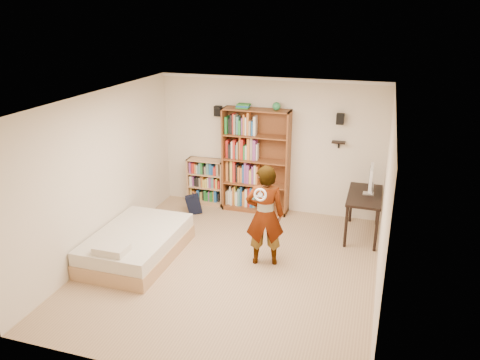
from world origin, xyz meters
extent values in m
cube|color=tan|center=(0.00, 0.00, 0.00)|extent=(4.50, 5.00, 0.01)
cube|color=silver|center=(0.00, 2.50, 1.35)|extent=(4.50, 0.02, 2.70)
cube|color=silver|center=(0.00, -2.50, 1.35)|extent=(4.50, 0.02, 2.70)
cube|color=silver|center=(-2.25, 0.00, 1.35)|extent=(0.02, 5.00, 2.70)
cube|color=silver|center=(2.25, 0.00, 1.35)|extent=(0.02, 5.00, 2.70)
cube|color=white|center=(0.00, 0.00, 2.70)|extent=(4.50, 5.00, 0.02)
cube|color=white|center=(0.00, 2.47, 2.67)|extent=(4.50, 0.06, 0.06)
cube|color=white|center=(0.00, -2.47, 2.67)|extent=(4.50, 0.06, 0.06)
cube|color=white|center=(-2.22, 0.00, 2.67)|extent=(0.06, 5.00, 0.06)
cube|color=white|center=(2.22, 0.00, 2.67)|extent=(0.06, 5.00, 0.06)
cube|color=black|center=(-1.05, 2.40, 2.00)|extent=(0.14, 0.12, 0.20)
cube|color=black|center=(1.35, 2.40, 2.00)|extent=(0.14, 0.12, 0.20)
cube|color=black|center=(1.35, 2.41, 1.55)|extent=(0.25, 0.16, 0.02)
imported|color=black|center=(0.47, 0.30, 0.84)|extent=(0.70, 0.56, 1.68)
torus|color=white|center=(0.47, -0.02, 1.31)|extent=(0.20, 0.08, 0.20)
camera|label=1|loc=(2.09, -6.26, 3.91)|focal=35.00mm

